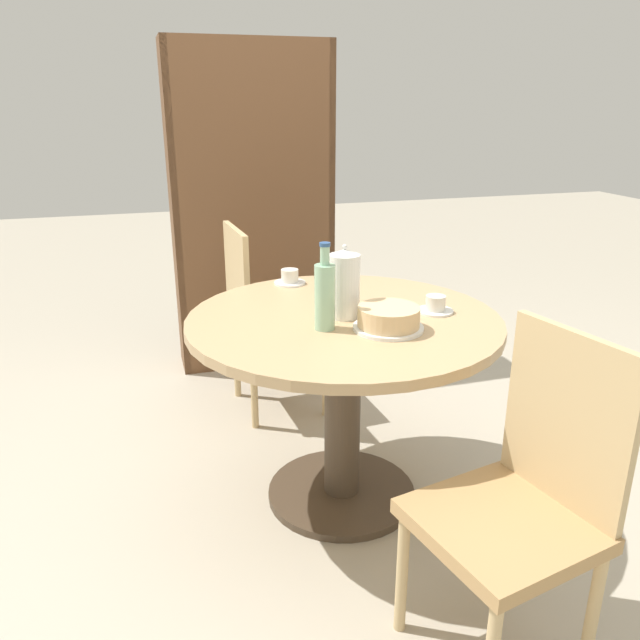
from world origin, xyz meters
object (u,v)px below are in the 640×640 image
object	(u,v)px
water_bottle	(325,295)
cup_a	(435,306)
cake_main	(389,319)
cup_b	(290,278)
chair_b	(523,497)
bookshelf	(252,207)
chair_a	(265,317)
coffee_pot	(344,284)

from	to	relation	value
water_bottle	cup_a	world-z (taller)	water_bottle
cake_main	cup_b	size ratio (longest dim) A/B	1.81
chair_b	cup_b	distance (m)	1.34
cake_main	bookshelf	bearing A→B (deg)	95.27
cup_b	cake_main	bearing A→B (deg)	-73.77
chair_a	water_bottle	world-z (taller)	water_bottle
cake_main	water_bottle	bearing A→B (deg)	161.86
chair_a	coffee_pot	size ratio (longest dim) A/B	3.54
chair_a	water_bottle	size ratio (longest dim) A/B	3.14
cake_main	cup_a	distance (m)	0.26
chair_b	bookshelf	xyz separation A→B (m)	(-0.28, 2.26, 0.43)
chair_b	cup_b	xyz separation A→B (m)	(-0.32, 1.26, 0.29)
cake_main	cup_a	bearing A→B (deg)	27.21
cup_a	cup_b	xyz separation A→B (m)	(-0.42, 0.51, 0.00)
chair_b	coffee_pot	size ratio (longest dim) A/B	3.54
chair_b	chair_a	bearing A→B (deg)	-179.37
water_bottle	coffee_pot	bearing A→B (deg)	43.40
bookshelf	water_bottle	xyz separation A→B (m)	(-0.05, -1.56, -0.05)
cake_main	cup_b	bearing A→B (deg)	106.23
chair_a	bookshelf	bearing A→B (deg)	-10.14
chair_b	cake_main	size ratio (longest dim) A/B	3.89
cup_a	bookshelf	bearing A→B (deg)	104.31
cup_b	chair_a	bearing A→B (deg)	96.11
bookshelf	cup_b	world-z (taller)	bookshelf
chair_a	water_bottle	bearing A→B (deg)	177.49
water_bottle	cup_b	world-z (taller)	water_bottle
chair_a	chair_b	world-z (taller)	same
bookshelf	chair_a	bearing A→B (deg)	83.54
chair_b	cup_a	xyz separation A→B (m)	(0.10, 0.75, 0.29)
chair_a	cup_a	world-z (taller)	chair_a
chair_b	cup_b	size ratio (longest dim) A/B	7.03
cup_b	water_bottle	bearing A→B (deg)	-92.00
bookshelf	cake_main	size ratio (longest dim) A/B	7.47
water_bottle	cake_main	distance (m)	0.23
bookshelf	cup_b	size ratio (longest dim) A/B	13.48
chair_a	water_bottle	xyz separation A→B (m)	(0.02, -0.93, 0.39)
chair_b	coffee_pot	bearing A→B (deg)	-175.21
coffee_pot	cake_main	xyz separation A→B (m)	(0.10, -0.16, -0.08)
water_bottle	cake_main	size ratio (longest dim) A/B	1.24
chair_b	water_bottle	xyz separation A→B (m)	(-0.34, 0.70, 0.39)
chair_a	chair_b	distance (m)	1.66
chair_b	cake_main	world-z (taller)	chair_b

